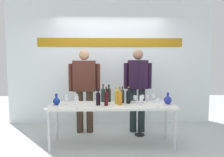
# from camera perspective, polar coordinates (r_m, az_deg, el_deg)

# --- Properties ---
(ground_plane) EXTENTS (10.00, 10.00, 0.00)m
(ground_plane) POSITION_cam_1_polar(r_m,az_deg,el_deg) (3.92, 0.07, -17.51)
(ground_plane) COLOR #AFB7B4
(back_wall) EXTENTS (4.79, 0.11, 3.00)m
(back_wall) POSITION_cam_1_polar(r_m,az_deg,el_deg) (5.00, -0.46, 5.11)
(back_wall) COLOR white
(back_wall) RESTS_ON ground
(display_table) EXTENTS (2.18, 0.63, 0.73)m
(display_table) POSITION_cam_1_polar(r_m,az_deg,el_deg) (3.72, 0.08, -7.95)
(display_table) COLOR silver
(display_table) RESTS_ON ground
(decanter_blue_left) EXTENTS (0.12, 0.12, 0.19)m
(decanter_blue_left) POSITION_cam_1_polar(r_m,az_deg,el_deg) (3.79, -14.78, -5.87)
(decanter_blue_left) COLOR #122C9A
(decanter_blue_left) RESTS_ON display_table
(decanter_blue_right) EXTENTS (0.14, 0.14, 0.20)m
(decanter_blue_right) POSITION_cam_1_polar(r_m,az_deg,el_deg) (3.85, 14.82, -5.60)
(decanter_blue_right) COLOR #212C97
(decanter_blue_right) RESTS_ON display_table
(presenter_left) EXTENTS (0.64, 0.22, 1.71)m
(presenter_left) POSITION_cam_1_polar(r_m,az_deg,el_deg) (4.35, -7.44, -1.75)
(presenter_left) COLOR #3B2A1E
(presenter_left) RESTS_ON ground
(presenter_right) EXTENTS (0.58, 0.22, 1.71)m
(presenter_right) POSITION_cam_1_polar(r_m,az_deg,el_deg) (4.39, 6.93, -1.86)
(presenter_right) COLOR black
(presenter_right) RESTS_ON ground
(wine_bottle_0) EXTENTS (0.07, 0.07, 0.31)m
(wine_bottle_0) POSITION_cam_1_polar(r_m,az_deg,el_deg) (3.81, 2.82, -4.62)
(wine_bottle_0) COLOR #222D28
(wine_bottle_0) RESTS_ON display_table
(wine_bottle_1) EXTENTS (0.07, 0.07, 0.33)m
(wine_bottle_1) POSITION_cam_1_polar(r_m,az_deg,el_deg) (3.59, -1.57, -5.23)
(wine_bottle_1) COLOR #34080F
(wine_bottle_1) RESTS_ON display_table
(wine_bottle_2) EXTENTS (0.07, 0.07, 0.30)m
(wine_bottle_2) POSITION_cam_1_polar(r_m,az_deg,el_deg) (3.78, 4.43, -4.73)
(wine_bottle_2) COLOR black
(wine_bottle_2) RESTS_ON display_table
(wine_bottle_3) EXTENTS (0.08, 0.08, 0.32)m
(wine_bottle_3) POSITION_cam_1_polar(r_m,az_deg,el_deg) (3.93, -0.85, -4.22)
(wine_bottle_3) COLOR black
(wine_bottle_3) RESTS_ON display_table
(wine_bottle_4) EXTENTS (0.08, 0.08, 0.30)m
(wine_bottle_4) POSITION_cam_1_polar(r_m,az_deg,el_deg) (3.64, -3.76, -5.27)
(wine_bottle_4) COLOR black
(wine_bottle_4) RESTS_ON display_table
(wine_bottle_5) EXTENTS (0.08, 0.08, 0.29)m
(wine_bottle_5) POSITION_cam_1_polar(r_m,az_deg,el_deg) (3.93, 4.63, -4.50)
(wine_bottle_5) COLOR black
(wine_bottle_5) RESTS_ON display_table
(wine_bottle_6) EXTENTS (0.07, 0.07, 0.30)m
(wine_bottle_6) POSITION_cam_1_polar(r_m,az_deg,el_deg) (3.64, 2.16, -5.11)
(wine_bottle_6) COLOR orange
(wine_bottle_6) RESTS_ON display_table
(wine_bottle_7) EXTENTS (0.07, 0.07, 0.32)m
(wine_bottle_7) POSITION_cam_1_polar(r_m,az_deg,el_deg) (3.74, 1.27, -4.73)
(wine_bottle_7) COLOR gold
(wine_bottle_7) RESTS_ON display_table
(wine_bottle_8) EXTENTS (0.08, 0.08, 0.33)m
(wine_bottle_8) POSITION_cam_1_polar(r_m,az_deg,el_deg) (3.91, -2.41, -4.28)
(wine_bottle_8) COLOR #1A2E27
(wine_bottle_8) RESTS_ON display_table
(wine_glass_left_0) EXTENTS (0.07, 0.07, 0.16)m
(wine_glass_left_0) POSITION_cam_1_polar(r_m,az_deg,el_deg) (3.78, -12.32, -5.19)
(wine_glass_left_0) COLOR white
(wine_glass_left_0) RESTS_ON display_table
(wine_glass_left_1) EXTENTS (0.07, 0.07, 0.16)m
(wine_glass_left_1) POSITION_cam_1_polar(r_m,az_deg,el_deg) (3.70, -9.60, -5.38)
(wine_glass_left_1) COLOR white
(wine_glass_left_1) RESTS_ON display_table
(wine_glass_left_2) EXTENTS (0.06, 0.06, 0.15)m
(wine_glass_left_2) POSITION_cam_1_polar(r_m,az_deg,el_deg) (3.97, -9.69, -4.66)
(wine_glass_left_2) COLOR white
(wine_glass_left_2) RESTS_ON display_table
(wine_glass_left_3) EXTENTS (0.07, 0.07, 0.14)m
(wine_glass_left_3) POSITION_cam_1_polar(r_m,az_deg,el_deg) (3.45, -9.44, -6.36)
(wine_glass_left_3) COLOR white
(wine_glass_left_3) RESTS_ON display_table
(wine_glass_right_0) EXTENTS (0.06, 0.06, 0.14)m
(wine_glass_right_0) POSITION_cam_1_polar(r_m,az_deg,el_deg) (4.02, 9.54, -4.72)
(wine_glass_right_0) COLOR white
(wine_glass_right_0) RESTS_ON display_table
(wine_glass_right_1) EXTENTS (0.06, 0.06, 0.16)m
(wine_glass_right_1) POSITION_cam_1_polar(r_m,az_deg,el_deg) (3.67, 7.90, -5.32)
(wine_glass_right_1) COLOR white
(wine_glass_right_1) RESTS_ON display_table
(wine_glass_right_2) EXTENTS (0.07, 0.07, 0.14)m
(wine_glass_right_2) POSITION_cam_1_polar(r_m,az_deg,el_deg) (3.83, 6.28, -5.19)
(wine_glass_right_2) COLOR white
(wine_glass_right_2) RESTS_ON display_table
(wine_glass_right_3) EXTENTS (0.06, 0.06, 0.14)m
(wine_glass_right_3) POSITION_cam_1_polar(r_m,az_deg,el_deg) (3.86, 8.24, -5.01)
(wine_glass_right_3) COLOR white
(wine_glass_right_3) RESTS_ON display_table
(wine_glass_right_4) EXTENTS (0.06, 0.06, 0.15)m
(wine_glass_right_4) POSITION_cam_1_polar(r_m,az_deg,el_deg) (3.55, 12.33, -6.02)
(wine_glass_right_4) COLOR white
(wine_glass_right_4) RESTS_ON display_table
(wine_glass_right_5) EXTENTS (0.06, 0.06, 0.16)m
(wine_glass_right_5) POSITION_cam_1_polar(r_m,az_deg,el_deg) (3.94, 11.29, -4.68)
(wine_glass_right_5) COLOR white
(wine_glass_right_5) RESTS_ON display_table
(microphone_stand) EXTENTS (0.20, 0.20, 1.52)m
(microphone_stand) POSITION_cam_1_polar(r_m,az_deg,el_deg) (4.26, 7.53, -8.52)
(microphone_stand) COLOR black
(microphone_stand) RESTS_ON ground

